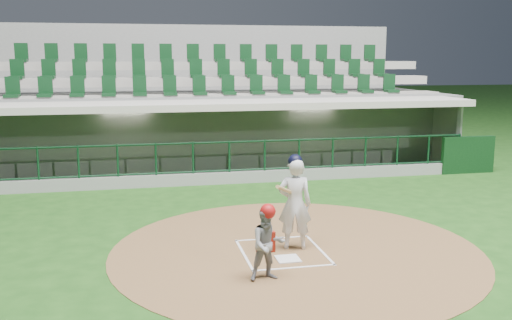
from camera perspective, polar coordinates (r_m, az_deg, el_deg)
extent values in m
plane|color=#184112|center=(11.39, 2.27, -8.76)|extent=(120.00, 120.00, 0.00)
cylinder|color=brown|center=(11.28, 4.02, -8.94)|extent=(7.20, 7.20, 0.01)
cube|color=silver|center=(10.74, 3.20, -9.83)|extent=(0.43, 0.43, 0.02)
cube|color=silver|center=(10.95, -1.20, -9.45)|extent=(0.05, 1.80, 0.01)
cube|color=white|center=(11.31, 6.38, -8.86)|extent=(0.05, 1.80, 0.01)
cube|color=white|center=(11.89, 1.62, -7.84)|extent=(1.55, 0.05, 0.01)
cube|color=white|center=(10.34, 3.86, -10.69)|extent=(1.55, 0.05, 0.01)
cube|color=gray|center=(18.62, -3.42, -2.99)|extent=(15.00, 3.00, 0.10)
cube|color=slate|center=(19.92, -4.15, 1.96)|extent=(15.00, 0.20, 2.70)
cube|color=#B3AF9E|center=(19.77, -4.11, 2.63)|extent=(13.50, 0.04, 0.90)
cube|color=slate|center=(20.81, 17.42, 1.88)|extent=(0.20, 3.00, 2.70)
cube|color=#AFA99E|center=(17.94, -3.40, 5.72)|extent=(15.40, 3.50, 0.20)
cube|color=gray|center=(16.97, -2.66, -1.87)|extent=(15.00, 0.15, 0.40)
cube|color=black|center=(16.71, -2.71, 3.42)|extent=(15.00, 0.01, 0.95)
cube|color=brown|center=(19.58, -3.89, -1.52)|extent=(12.75, 0.40, 0.45)
cube|color=white|center=(18.00, -13.03, 5.08)|extent=(1.30, 0.35, 0.04)
cube|color=white|center=(18.87, 5.58, 5.52)|extent=(1.30, 0.35, 0.04)
cube|color=black|center=(19.64, 20.42, 0.49)|extent=(1.80, 0.18, 1.20)
imported|color=maroon|center=(19.48, -20.48, -0.32)|extent=(1.27, 1.04, 1.71)
imported|color=#B0121A|center=(19.25, -8.09, 0.26)|extent=(1.10, 0.54, 1.81)
imported|color=#A7121D|center=(19.10, -2.45, 0.17)|extent=(0.93, 0.69, 1.74)
imported|color=#A21411|center=(20.08, 7.34, 0.57)|extent=(1.64, 0.64, 1.73)
cube|color=slate|center=(21.50, -4.76, 3.37)|extent=(17.00, 6.50, 2.50)
cube|color=gray|center=(19.91, -4.26, 6.16)|extent=(16.60, 0.95, 0.30)
cube|color=gray|center=(20.82, -4.64, 7.85)|extent=(16.60, 0.95, 0.30)
cube|color=gray|center=(21.75, -4.99, 9.39)|extent=(16.60, 0.95, 0.30)
cube|color=slate|center=(24.70, -5.80, 7.44)|extent=(17.00, 0.25, 5.05)
imported|color=silver|center=(11.09, 3.89, -4.40)|extent=(0.73, 0.56, 1.79)
sphere|color=black|center=(10.91, 3.94, -0.15)|extent=(0.28, 0.28, 0.28)
cylinder|color=tan|center=(10.71, 2.99, -3.03)|extent=(0.58, 0.79, 0.39)
imported|color=gray|center=(9.61, 1.18, -8.42)|extent=(0.63, 0.51, 1.23)
sphere|color=#A61112|center=(9.45, 1.19, -5.16)|extent=(0.26, 0.26, 0.26)
cube|color=#A91F12|center=(9.76, 0.98, -8.20)|extent=(0.32, 0.10, 0.35)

